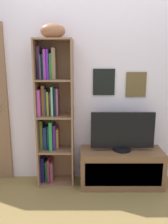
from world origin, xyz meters
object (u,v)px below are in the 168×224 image
tv_stand (122,168)px  television (123,132)px  bookshelf (52,113)px  football (53,31)px

tv_stand → television: 0.48m
bookshelf → television: bookshelf is taller
bookshelf → football: football is taller
bookshelf → television: (0.88, -0.09, -0.22)m
bookshelf → television: 0.91m
bookshelf → football: 0.98m
football → television: football is taller
bookshelf → football: size_ratio=6.38×
bookshelf → tv_stand: bearing=-5.7°
tv_stand → bookshelf: bearing=174.3°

